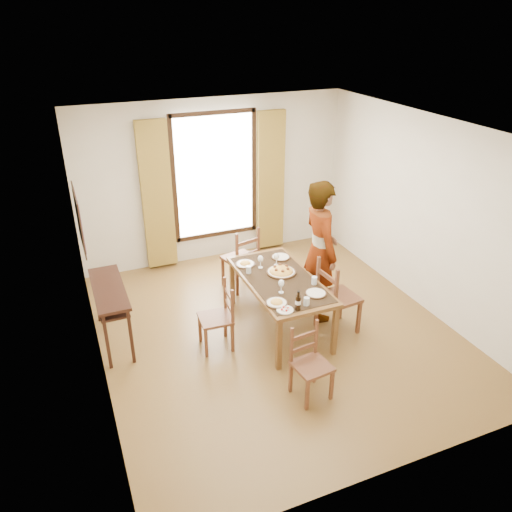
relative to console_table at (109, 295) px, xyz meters
name	(u,v)px	position (x,y,z in m)	size (l,w,h in m)	color
ground	(275,330)	(2.03, -0.60, -0.68)	(5.00, 5.00, 0.00)	brown
room_shell	(273,222)	(2.03, -0.47, 0.86)	(4.60, 5.10, 2.74)	beige
console_table	(109,295)	(0.00, 0.00, 0.00)	(0.38, 1.20, 0.80)	black
dining_table	(280,283)	(2.11, -0.54, 0.00)	(0.88, 1.73, 0.76)	brown
chair_west	(218,319)	(1.21, -0.63, -0.27)	(0.42, 0.42, 0.90)	brown
chair_north	(242,260)	(2.03, 0.66, -0.21)	(0.55, 0.55, 1.03)	brown
chair_south	(310,365)	(1.87, -1.87, -0.28)	(0.42, 0.42, 0.86)	brown
chair_east	(336,299)	(2.77, -0.89, -0.19)	(0.51, 0.51, 1.06)	brown
man	(320,251)	(2.75, -0.44, 0.31)	(0.53, 0.76, 1.98)	gray
plate_sw	(277,302)	(1.81, -1.08, 0.10)	(0.27, 0.27, 0.05)	silver
plate_se	(316,292)	(2.35, -1.07, 0.10)	(0.27, 0.27, 0.05)	silver
plate_nw	(245,263)	(1.83, 0.00, 0.10)	(0.27, 0.27, 0.05)	silver
plate_ne	(281,256)	(2.37, 0.00, 0.10)	(0.27, 0.27, 0.05)	silver
pasta_platter	(281,270)	(2.19, -0.41, 0.12)	(0.40, 0.40, 0.10)	#C46E19
caprese_plate	(285,309)	(1.84, -1.26, 0.09)	(0.20, 0.20, 0.04)	silver
wine_glass_a	(281,286)	(1.97, -0.87, 0.16)	(0.08, 0.08, 0.18)	white
wine_glass_b	(276,259)	(2.22, -0.19, 0.16)	(0.08, 0.08, 0.18)	white
wine_glass_c	(260,262)	(1.99, -0.17, 0.16)	(0.08, 0.08, 0.18)	white
tumbler_a	(314,280)	(2.46, -0.83, 0.12)	(0.07, 0.07, 0.10)	silver
tumbler_b	(249,270)	(1.79, -0.24, 0.12)	(0.07, 0.07, 0.10)	silver
tumbler_c	(307,301)	(2.13, -1.25, 0.12)	(0.07, 0.07, 0.10)	silver
wine_bottle	(298,300)	(1.99, -1.29, 0.20)	(0.07, 0.07, 0.25)	black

